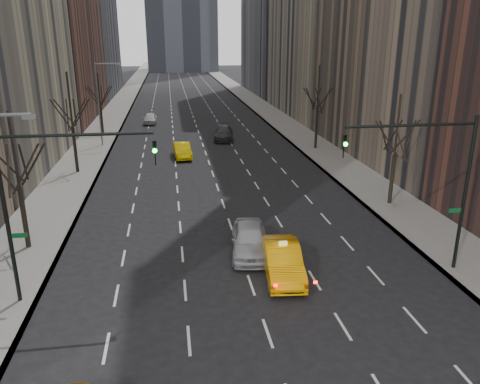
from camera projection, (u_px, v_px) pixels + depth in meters
name	position (u px, v px, depth m)	size (l,w,h in m)	color
sidewalk_left	(115.00, 112.00, 75.76)	(4.50, 320.00, 0.15)	slate
sidewalk_right	(264.00, 109.00, 79.23)	(4.50, 320.00, 0.15)	slate
tree_lw_b	(20.00, 188.00, 25.86)	(3.36, 3.50, 7.82)	black
tree_lw_c	(73.00, 129.00, 40.77)	(3.36, 3.50, 8.74)	black
tree_lw_d	(100.00, 106.00, 57.81)	(3.36, 3.50, 7.36)	black
tree_rw_b	(394.00, 155.00, 33.01)	(3.36, 3.50, 7.82)	black
tree_rw_c	(317.00, 112.00, 49.80)	(3.36, 3.50, 8.74)	black
traffic_mast_left	(43.00, 188.00, 20.07)	(6.69, 0.39, 8.00)	black
traffic_mast_right	(437.00, 171.00, 22.65)	(6.69, 0.39, 8.00)	black
streetlight_far	(101.00, 95.00, 50.76)	(2.83, 0.22, 9.00)	slate
taxi_sedan	(283.00, 260.00, 23.80)	(1.77, 5.07, 1.67)	#FFA505
silver_sedan_ahead	(250.00, 239.00, 26.22)	(2.02, 5.03, 1.71)	#ABAEB4
far_taxi	(182.00, 150.00, 47.30)	(1.59, 4.56, 1.50)	yellow
far_suv_grey	(223.00, 133.00, 55.54)	(2.24, 5.51, 1.60)	#2D2D32
far_car_white	(150.00, 118.00, 65.88)	(1.76, 4.38, 1.49)	beige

